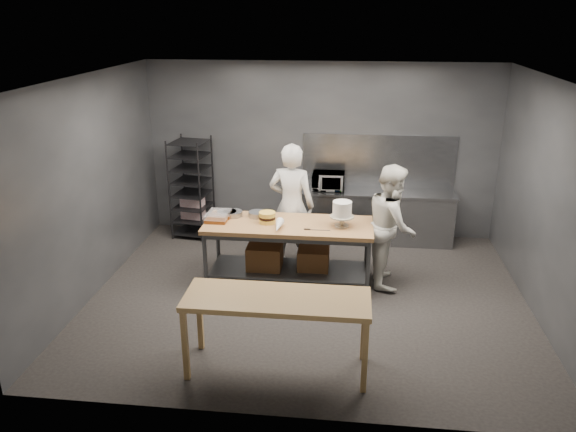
# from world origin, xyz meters

# --- Properties ---
(ground) EXTENTS (6.00, 6.00, 0.00)m
(ground) POSITION_xyz_m (0.00, 0.00, 0.00)
(ground) COLOR black
(ground) RESTS_ON ground
(back_wall) EXTENTS (6.00, 0.04, 3.00)m
(back_wall) POSITION_xyz_m (0.00, 2.50, 1.50)
(back_wall) COLOR #4C4F54
(back_wall) RESTS_ON ground
(work_table) EXTENTS (2.40, 0.90, 0.92)m
(work_table) POSITION_xyz_m (-0.35, 0.45, 0.57)
(work_table) COLOR olive
(work_table) RESTS_ON ground
(near_counter) EXTENTS (2.00, 0.70, 0.90)m
(near_counter) POSITION_xyz_m (-0.21, -1.71, 0.81)
(near_counter) COLOR olive
(near_counter) RESTS_ON ground
(back_counter) EXTENTS (2.60, 0.60, 0.90)m
(back_counter) POSITION_xyz_m (1.00, 2.18, 0.45)
(back_counter) COLOR slate
(back_counter) RESTS_ON ground
(splashback_panel) EXTENTS (2.60, 0.02, 0.90)m
(splashback_panel) POSITION_xyz_m (1.00, 2.48, 1.35)
(splashback_panel) COLOR slate
(splashback_panel) RESTS_ON back_counter
(speed_rack) EXTENTS (0.68, 0.72, 1.75)m
(speed_rack) POSITION_xyz_m (-2.21, 2.10, 0.86)
(speed_rack) COLOR black
(speed_rack) RESTS_ON ground
(chef_behind) EXTENTS (0.77, 0.57, 1.94)m
(chef_behind) POSITION_xyz_m (-0.35, 1.08, 0.97)
(chef_behind) COLOR silver
(chef_behind) RESTS_ON ground
(chef_right) EXTENTS (0.69, 0.88, 1.78)m
(chef_right) POSITION_xyz_m (1.14, 0.61, 0.89)
(chef_right) COLOR silver
(chef_right) RESTS_ON ground
(microwave) EXTENTS (0.54, 0.37, 0.30)m
(microwave) POSITION_xyz_m (0.16, 2.18, 1.05)
(microwave) COLOR black
(microwave) RESTS_ON back_counter
(frosted_cake_stand) EXTENTS (0.34, 0.34, 0.37)m
(frosted_cake_stand) POSITION_xyz_m (0.43, 0.41, 1.15)
(frosted_cake_stand) COLOR #AEA38B
(frosted_cake_stand) RESTS_ON work_table
(layer_cake) EXTENTS (0.24, 0.24, 0.16)m
(layer_cake) POSITION_xyz_m (-0.63, 0.43, 1.00)
(layer_cake) COLOR #F7C94E
(layer_cake) RESTS_ON work_table
(cake_pans) EXTENTS (0.73, 0.30, 0.07)m
(cake_pans) POSITION_xyz_m (-1.10, 0.65, 0.96)
(cake_pans) COLOR gray
(cake_pans) RESTS_ON work_table
(piping_bag) EXTENTS (0.12, 0.38, 0.12)m
(piping_bag) POSITION_xyz_m (-0.44, 0.16, 0.98)
(piping_bag) COLOR white
(piping_bag) RESTS_ON work_table
(offset_spatula) EXTENTS (0.36, 0.02, 0.02)m
(offset_spatula) POSITION_xyz_m (0.05, 0.22, 0.93)
(offset_spatula) COLOR slate
(offset_spatula) RESTS_ON work_table
(pastry_clamshells) EXTENTS (0.33, 0.42, 0.11)m
(pastry_clamshells) POSITION_xyz_m (-1.36, 0.47, 0.98)
(pastry_clamshells) COLOR brown
(pastry_clamshells) RESTS_ON work_table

